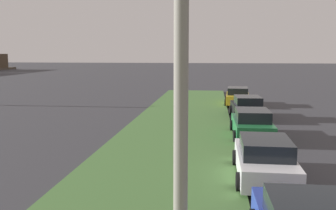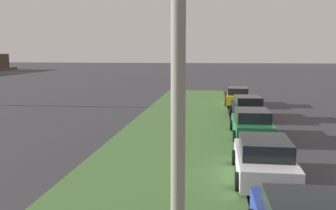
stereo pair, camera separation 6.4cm
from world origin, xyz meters
TOP-DOWN VIEW (x-y plane):
  - grass_median at (10.00, 7.79)m, footprint 60.00×6.00m
  - parked_car_white at (11.03, 4.08)m, footprint 4.32×2.05m
  - parked_car_green at (17.48, 3.88)m, footprint 4.33×2.07m
  - parked_car_black at (23.32, 3.61)m, footprint 4.39×2.20m
  - parked_car_yellow at (29.63, 3.87)m, footprint 4.39×2.20m
  - streetlight at (4.25, 6.02)m, footprint 1.01×2.82m

SIDE VIEW (x-z plane):
  - grass_median at x=10.00m, z-range 0.00..0.12m
  - parked_car_white at x=11.03m, z-range -0.02..1.45m
  - parked_car_green at x=17.48m, z-range -0.02..1.45m
  - parked_car_black at x=23.32m, z-range -0.02..1.45m
  - parked_car_yellow at x=29.63m, z-range -0.02..1.45m
  - streetlight at x=4.25m, z-range 0.64..8.14m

